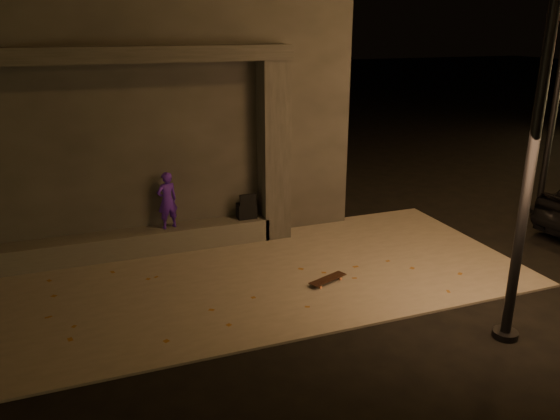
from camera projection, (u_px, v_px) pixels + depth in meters
name	position (u px, v px, depth m)	size (l,w,h in m)	color
ground	(252.00, 343.00, 7.72)	(120.00, 120.00, 0.00)	black
sidewalk	(217.00, 282.00, 9.48)	(11.00, 4.40, 0.04)	slate
building	(120.00, 103.00, 12.30)	(9.00, 5.10, 5.22)	#32302D
ledge	(117.00, 245.00, 10.46)	(6.00, 0.55, 0.45)	#52504A
column	(274.00, 152.00, 11.02)	(0.55, 0.55, 3.60)	#32302D
canopy	(156.00, 54.00, 9.71)	(5.00, 0.70, 0.28)	#32302D
skateboarder	(167.00, 200.00, 10.54)	(0.41, 0.27, 1.12)	#441AAE
backpack	(247.00, 209.00, 11.19)	(0.39, 0.25, 0.54)	black
skateboard	(328.00, 279.00, 9.40)	(0.77, 0.44, 0.08)	black
street_lamp_0	(554.00, 10.00, 6.43)	(0.36, 0.36, 7.87)	black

